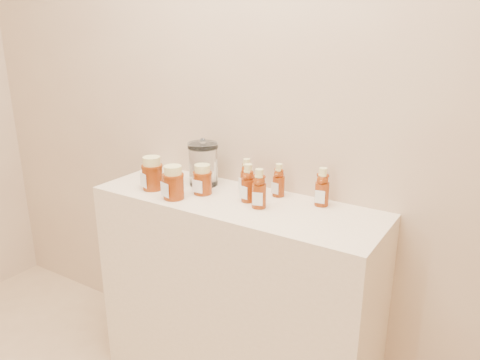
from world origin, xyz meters
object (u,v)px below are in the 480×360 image
Objects in this scene: bear_bottle_back_left at (247,174)px; bear_bottle_front_left at (248,181)px; glass_canister at (203,162)px; display_table at (235,298)px; honey_jar_left at (152,173)px.

bear_bottle_front_left is at bearing -40.77° from bear_bottle_back_left.
bear_bottle_front_left is 0.85× the size of glass_canister.
glass_canister reaches higher than bear_bottle_front_left.
bear_bottle_front_left reaches higher than bear_bottle_back_left.
glass_canister reaches higher than display_table.
bear_bottle_back_left is at bearing 133.57° from bear_bottle_front_left.
display_table is 0.60m from glass_canister.
glass_canister is at bearing 173.99° from bear_bottle_front_left.
display_table is 7.37× the size of bear_bottle_back_left.
bear_bottle_back_left is at bearing 4.25° from glass_canister.
bear_bottle_front_left is 1.22× the size of honey_jar_left.
glass_canister is at bearing -161.35° from bear_bottle_back_left.
bear_bottle_back_left is 0.81× the size of glass_canister.
glass_canister is (-0.27, 0.07, 0.01)m from bear_bottle_front_left.
bear_bottle_back_left is (-0.01, 0.10, 0.53)m from display_table.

